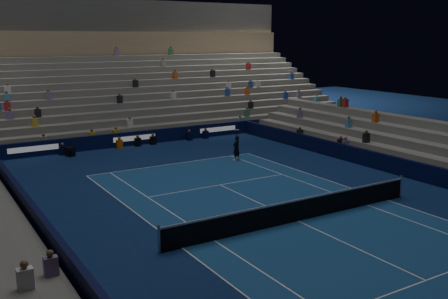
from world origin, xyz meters
name	(u,v)px	position (x,y,z in m)	size (l,w,h in m)	color
ground	(298,221)	(0.00, 0.00, 0.00)	(90.00, 90.00, 0.00)	#0C204B
court_surface	(298,221)	(0.00, 0.00, 0.01)	(10.97, 23.77, 0.01)	navy
sponsor_barrier_far	(134,138)	(0.00, 18.50, 0.50)	(44.00, 0.25, 1.00)	black
sponsor_barrier_east	(444,178)	(9.70, 0.00, 0.50)	(0.25, 37.00, 1.00)	black
sponsor_barrier_west	(66,261)	(-9.70, 0.00, 0.50)	(0.25, 37.00, 1.00)	black
grandstand_main	(92,88)	(0.00, 27.90, 3.38)	(44.00, 15.20, 11.20)	slate
tennis_net	(298,210)	(0.00, 0.00, 0.50)	(12.90, 0.10, 1.10)	#B2B2B7
tennis_player	(236,148)	(3.76, 10.66, 0.80)	(0.58, 0.38, 1.60)	black
broadcast_camera	(70,152)	(-4.91, 17.33, 0.31)	(0.62, 0.97, 0.59)	black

